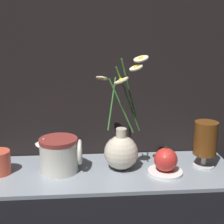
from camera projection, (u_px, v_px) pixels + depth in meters
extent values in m
plane|color=black|center=(108.00, 174.00, 1.04)|extent=(6.00, 6.00, 0.00)
cube|color=gray|center=(108.00, 172.00, 1.03)|extent=(0.84, 0.29, 0.01)
cube|color=black|center=(104.00, 3.00, 1.05)|extent=(1.34, 0.02, 1.10)
sphere|color=beige|center=(121.00, 152.00, 1.03)|extent=(0.11, 0.11, 0.11)
cylinder|color=beige|center=(121.00, 134.00, 1.02)|extent=(0.04, 0.04, 0.04)
cylinder|color=#3D7A33|center=(121.00, 106.00, 0.95)|extent=(0.08, 0.01, 0.17)
cylinder|color=beige|center=(121.00, 81.00, 0.90)|extent=(0.05, 0.05, 0.02)
sphere|color=yellow|center=(121.00, 81.00, 0.90)|extent=(0.02, 0.02, 0.02)
cylinder|color=#3D7A33|center=(112.00, 104.00, 1.00)|extent=(0.04, 0.07, 0.16)
cylinder|color=beige|center=(102.00, 78.00, 0.99)|extent=(0.05, 0.05, 0.02)
sphere|color=yellow|center=(102.00, 78.00, 0.99)|extent=(0.01, 0.01, 0.01)
cylinder|color=#3D7A33|center=(128.00, 100.00, 0.95)|extent=(0.08, 0.04, 0.21)
cylinder|color=beige|center=(136.00, 68.00, 0.89)|extent=(0.05, 0.05, 0.02)
sphere|color=yellow|center=(136.00, 68.00, 0.89)|extent=(0.01, 0.01, 0.01)
cylinder|color=#3D7A33|center=(131.00, 96.00, 0.95)|extent=(0.07, 0.06, 0.23)
cylinder|color=beige|center=(141.00, 59.00, 0.90)|extent=(0.06, 0.06, 0.02)
sphere|color=yellow|center=(141.00, 59.00, 0.90)|extent=(0.02, 0.02, 0.02)
cylinder|color=beige|center=(59.00, 155.00, 1.01)|extent=(0.12, 0.12, 0.11)
cylinder|color=maroon|center=(58.00, 140.00, 1.00)|extent=(0.12, 0.12, 0.01)
torus|color=beige|center=(80.00, 152.00, 1.02)|extent=(0.01, 0.08, 0.08)
cone|color=beige|center=(42.00, 142.00, 1.00)|extent=(0.04, 0.03, 0.04)
cylinder|color=silver|center=(203.00, 165.00, 1.06)|extent=(0.07, 0.07, 0.01)
cylinder|color=silver|center=(204.00, 159.00, 1.06)|extent=(0.02, 0.02, 0.04)
cylinder|color=brown|center=(206.00, 138.00, 1.04)|extent=(0.08, 0.08, 0.11)
cylinder|color=white|center=(165.00, 172.00, 1.01)|extent=(0.11, 0.11, 0.01)
sphere|color=red|center=(166.00, 160.00, 1.00)|extent=(0.08, 0.08, 0.08)
cylinder|color=#4C3819|center=(166.00, 147.00, 0.99)|extent=(0.00, 0.00, 0.01)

